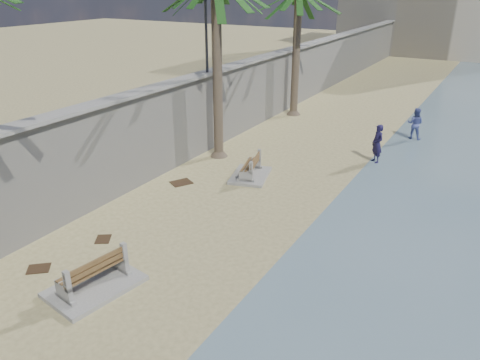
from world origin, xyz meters
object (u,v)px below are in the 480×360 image
at_px(bench_far, 250,168).
at_px(person_a, 378,141).
at_px(person_b, 415,122).
at_px(bench_near, 93,275).

xyz_separation_m(bench_far, person_a, (3.97, 4.24, 0.60)).
xyz_separation_m(bench_far, person_b, (4.72, 8.52, 0.50)).
bearing_deg(bench_near, bench_far, 91.05).
height_order(bench_near, bench_far, bench_near).
bearing_deg(bench_near, person_a, 73.50).
distance_m(bench_far, person_a, 5.84).
bearing_deg(bench_far, person_b, 61.01).
bearing_deg(person_b, bench_near, 74.05).
height_order(bench_near, person_a, person_a).
xyz_separation_m(bench_near, person_a, (3.81, 12.86, 0.56)).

